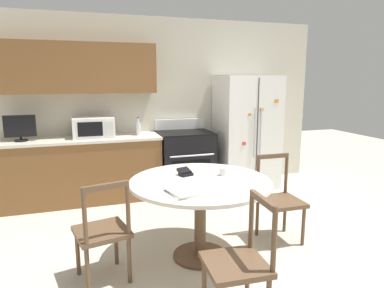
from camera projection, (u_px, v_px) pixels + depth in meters
ground_plane at (225, 271)px, 3.06m from camera, size 14.00×14.00×0.00m
back_wall at (139, 96)px, 5.12m from camera, size 5.20×0.44×2.60m
kitchen_counter at (84, 170)px, 4.77m from camera, size 2.12×0.64×0.90m
refrigerator at (246, 132)px, 5.38m from camera, size 0.91×0.72×1.75m
oven_range at (185, 161)px, 5.18m from camera, size 0.79×0.68×1.08m
microwave at (94, 127)px, 4.74m from camera, size 0.56×0.37×0.27m
countertop_tv at (20, 127)px, 4.40m from camera, size 0.38×0.16×0.34m
counter_bottle at (138, 128)px, 4.89m from camera, size 0.07×0.07×0.26m
dining_table at (200, 194)px, 3.20m from camera, size 1.32×1.32×0.77m
dining_chair_left at (103, 232)px, 2.85m from camera, size 0.50×0.50×0.90m
dining_chair_near at (239, 263)px, 2.38m from camera, size 0.44×0.44×0.90m
dining_chair_right at (279, 200)px, 3.61m from camera, size 0.43×0.43×0.90m
candle_glass at (223, 172)px, 3.34m from camera, size 0.08×0.08×0.08m
wallet at (185, 172)px, 3.34m from camera, size 0.15×0.16×0.07m
mail_stack at (183, 192)px, 2.82m from camera, size 0.28×0.34×0.02m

